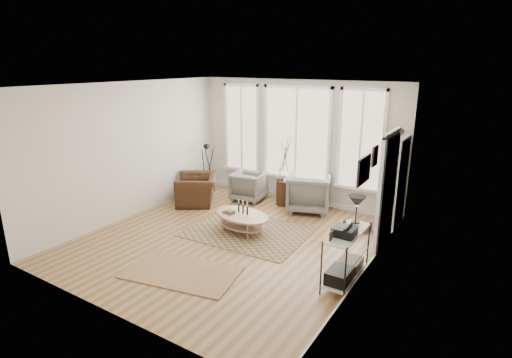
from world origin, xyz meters
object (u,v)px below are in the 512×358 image
Objects in this scene: armchair_right at (309,192)px; accent_chair at (197,189)px; bookcase at (394,183)px; side_table at (285,172)px; armchair_left at (249,186)px; low_shelf at (346,252)px; coffee_table at (241,218)px.

accent_chair is at bearing 2.18° from armchair_right.
bookcase is at bearing 160.13° from armchair_right.
armchair_left is at bearing -169.58° from side_table.
bookcase is 1.58× the size of low_shelf.
low_shelf reaches higher than armchair_right.
armchair_left is at bearing 143.91° from low_shelf.
armchair_right is 0.76m from side_table.
low_shelf is at bearing 106.08° from armchair_right.
low_shelf reaches higher than coffee_table.
armchair_left is 1.56m from armchair_right.
side_table is at bearing 84.80° from accent_chair.
low_shelf is at bearing 135.86° from armchair_left.
bookcase is 1.53× the size of coffee_table.
armchair_right is 0.90× the size of accent_chair.
armchair_left is 1.27m from accent_chair.
accent_chair is at bearing 34.57° from armchair_left.
low_shelf is at bearing -46.76° from side_table.
bookcase is 3.13m from coffee_table.
coffee_table is 0.80× the size of side_table.
accent_chair is (-1.84, -1.03, -0.47)m from side_table.
armchair_right is at bearing 71.53° from coffee_table.
low_shelf is 2.52m from coffee_table.
low_shelf is at bearing -16.41° from coffee_table.
coffee_table is at bearing 30.72° from accent_chair.
armchair_left is (-0.94, 1.73, 0.05)m from coffee_table.
side_table is (-0.04, 1.90, 0.51)m from coffee_table.
accent_chair reaches higher than coffee_table.
low_shelf is at bearing -91.28° from bookcase.
armchair_left is at bearing 98.17° from accent_chair.
coffee_table is 1.97m from armchair_left.
side_table is at bearing -24.18° from armchair_right.
coffee_table is at bearing -88.67° from side_table.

